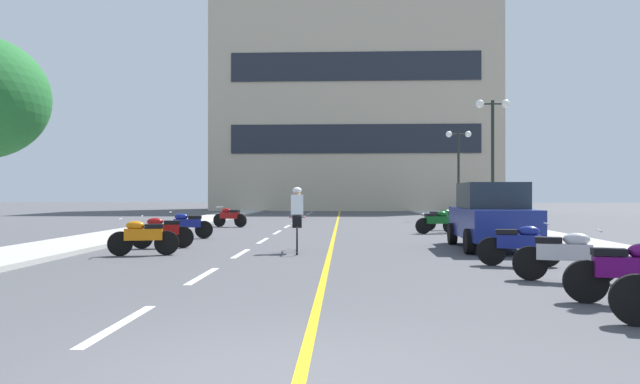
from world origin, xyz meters
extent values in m
plane|color=#47474C|center=(0.00, 21.00, 0.00)|extent=(140.00, 140.00, 0.00)
cube|color=#A8A8A3|center=(-7.20, 24.00, 0.06)|extent=(2.40, 72.00, 0.12)
cube|color=#A8A8A3|center=(7.20, 24.00, 0.06)|extent=(2.40, 72.00, 0.12)
cube|color=silver|center=(-2.00, 2.00, 0.00)|extent=(0.14, 2.20, 0.01)
cube|color=silver|center=(-2.00, 6.00, 0.00)|extent=(0.14, 2.20, 0.01)
cube|color=silver|center=(-2.00, 10.00, 0.00)|extent=(0.14, 2.20, 0.01)
cube|color=silver|center=(-2.00, 14.00, 0.00)|extent=(0.14, 2.20, 0.01)
cube|color=silver|center=(-2.00, 18.00, 0.00)|extent=(0.14, 2.20, 0.01)
cube|color=silver|center=(-2.00, 22.00, 0.00)|extent=(0.14, 2.20, 0.01)
cube|color=silver|center=(-2.00, 26.00, 0.00)|extent=(0.14, 2.20, 0.01)
cube|color=silver|center=(-2.00, 30.00, 0.00)|extent=(0.14, 2.20, 0.01)
cube|color=silver|center=(-2.00, 34.00, 0.00)|extent=(0.14, 2.20, 0.01)
cube|color=silver|center=(-2.00, 38.00, 0.00)|extent=(0.14, 2.20, 0.01)
cube|color=silver|center=(-2.00, 42.00, 0.00)|extent=(0.14, 2.20, 0.01)
cube|color=silver|center=(-2.00, 46.00, 0.00)|extent=(0.14, 2.20, 0.01)
cube|color=gold|center=(0.25, 24.00, 0.00)|extent=(0.12, 66.00, 0.01)
cube|color=#BCAD93|center=(1.55, 49.63, 10.27)|extent=(25.28, 9.27, 20.54)
cube|color=#1E232D|center=(1.55, 44.95, 6.16)|extent=(21.24, 0.10, 2.47)
cube|color=#1E232D|center=(1.55, 44.95, 12.33)|extent=(21.24, 0.10, 2.47)
cylinder|color=black|center=(7.06, 20.89, 2.84)|extent=(0.14, 0.14, 5.44)
cylinder|color=black|center=(7.06, 20.89, 5.41)|extent=(1.10, 0.08, 0.08)
sphere|color=white|center=(6.51, 20.89, 5.41)|extent=(0.36, 0.36, 0.36)
sphere|color=white|center=(7.61, 20.89, 5.41)|extent=(0.36, 0.36, 0.36)
cylinder|color=black|center=(7.20, 29.21, 2.60)|extent=(0.14, 0.14, 4.97)
cylinder|color=black|center=(7.20, 29.21, 4.94)|extent=(1.10, 0.08, 0.08)
sphere|color=white|center=(6.65, 29.21, 4.94)|extent=(0.36, 0.36, 0.36)
sphere|color=white|center=(7.75, 29.21, 4.94)|extent=(0.36, 0.36, 0.36)
cylinder|color=black|center=(3.85, 12.92, 0.32)|extent=(0.24, 0.65, 0.64)
cylinder|color=black|center=(5.55, 12.86, 0.32)|extent=(0.24, 0.65, 0.64)
cylinder|color=black|center=(3.76, 10.12, 0.32)|extent=(0.24, 0.65, 0.64)
cylinder|color=black|center=(5.46, 10.06, 0.32)|extent=(0.24, 0.65, 0.64)
cube|color=navy|center=(4.66, 11.49, 0.72)|extent=(1.83, 4.25, 0.80)
cube|color=#1E2833|center=(4.66, 11.49, 1.47)|extent=(1.63, 2.25, 0.70)
cylinder|color=black|center=(3.99, 2.17, 0.30)|extent=(0.60, 0.26, 0.60)
cylinder|color=black|center=(3.98, 3.59, 0.30)|extent=(0.61, 0.21, 0.60)
cube|color=#590C59|center=(4.52, 3.48, 0.52)|extent=(0.94, 0.45, 0.28)
cube|color=black|center=(4.28, 3.53, 0.72)|extent=(0.48, 0.32, 0.10)
cylinder|color=black|center=(4.94, 5.39, 0.30)|extent=(0.60, 0.26, 0.60)
cylinder|color=black|center=(3.88, 5.70, 0.30)|extent=(0.60, 0.26, 0.60)
cube|color=#B2B2B7|center=(4.41, 5.55, 0.52)|extent=(0.94, 0.52, 0.28)
ellipsoid|color=#B2B2B7|center=(4.60, 5.49, 0.74)|extent=(0.49, 0.35, 0.22)
cube|color=black|center=(4.17, 5.62, 0.72)|extent=(0.49, 0.35, 0.10)
cylinder|color=silver|center=(4.94, 5.39, 0.90)|extent=(0.20, 0.58, 0.03)
cylinder|color=black|center=(4.81, 7.59, 0.30)|extent=(0.61, 0.21, 0.60)
cylinder|color=black|center=(3.73, 7.79, 0.30)|extent=(0.61, 0.21, 0.60)
cube|color=navy|center=(4.27, 7.69, 0.52)|extent=(0.94, 0.44, 0.28)
ellipsoid|color=navy|center=(4.47, 7.65, 0.74)|extent=(0.48, 0.32, 0.22)
cube|color=black|center=(4.03, 7.73, 0.72)|extent=(0.48, 0.32, 0.10)
cylinder|color=silver|center=(4.81, 7.59, 0.90)|extent=(0.14, 0.60, 0.03)
cylinder|color=black|center=(-4.85, 9.32, 0.30)|extent=(0.61, 0.24, 0.60)
cylinder|color=black|center=(-3.78, 9.58, 0.30)|extent=(0.61, 0.24, 0.60)
cube|color=orange|center=(-4.31, 9.45, 0.52)|extent=(0.94, 0.49, 0.28)
ellipsoid|color=orange|center=(-4.51, 9.40, 0.74)|extent=(0.48, 0.34, 0.22)
cube|color=black|center=(-4.07, 9.51, 0.72)|extent=(0.48, 0.34, 0.10)
cylinder|color=silver|center=(-4.85, 9.32, 0.90)|extent=(0.17, 0.59, 0.03)
cylinder|color=black|center=(-4.96, 11.17, 0.30)|extent=(0.60, 0.26, 0.60)
cylinder|color=black|center=(-3.90, 11.47, 0.30)|extent=(0.60, 0.26, 0.60)
cube|color=maroon|center=(-4.43, 11.32, 0.52)|extent=(0.94, 0.51, 0.28)
ellipsoid|color=maroon|center=(-4.62, 11.27, 0.74)|extent=(0.49, 0.35, 0.22)
cube|color=black|center=(-4.19, 11.39, 0.72)|extent=(0.49, 0.35, 0.10)
cylinder|color=silver|center=(-4.96, 11.17, 0.90)|extent=(0.19, 0.59, 0.03)
cylinder|color=black|center=(-5.20, 14.63, 0.30)|extent=(0.61, 0.21, 0.60)
cylinder|color=black|center=(-4.12, 14.84, 0.30)|extent=(0.61, 0.21, 0.60)
cube|color=navy|center=(-4.66, 14.74, 0.52)|extent=(0.94, 0.44, 0.28)
ellipsoid|color=navy|center=(-4.86, 14.70, 0.74)|extent=(0.48, 0.32, 0.22)
cube|color=black|center=(-4.42, 14.78, 0.72)|extent=(0.48, 0.32, 0.10)
cylinder|color=silver|center=(-5.20, 14.63, 0.90)|extent=(0.14, 0.60, 0.03)
cylinder|color=black|center=(4.66, 17.66, 0.30)|extent=(0.61, 0.24, 0.60)
cylinder|color=black|center=(3.59, 17.39, 0.30)|extent=(0.61, 0.24, 0.60)
cube|color=#0C4C19|center=(4.13, 17.52, 0.52)|extent=(0.94, 0.49, 0.28)
ellipsoid|color=#0C4C19|center=(4.32, 17.57, 0.74)|extent=(0.48, 0.34, 0.22)
cube|color=black|center=(3.88, 17.46, 0.72)|extent=(0.48, 0.34, 0.10)
cylinder|color=silver|center=(4.66, 17.66, 0.90)|extent=(0.17, 0.59, 0.03)
cylinder|color=black|center=(5.16, 19.64, 0.30)|extent=(0.61, 0.24, 0.60)
cylinder|color=black|center=(4.09, 19.38, 0.30)|extent=(0.61, 0.24, 0.60)
cube|color=#0C4C19|center=(4.62, 19.51, 0.52)|extent=(0.94, 0.49, 0.28)
ellipsoid|color=#0C4C19|center=(4.82, 19.55, 0.74)|extent=(0.48, 0.34, 0.22)
cube|color=black|center=(4.38, 19.45, 0.72)|extent=(0.48, 0.34, 0.10)
cylinder|color=silver|center=(5.16, 19.64, 0.90)|extent=(0.17, 0.59, 0.03)
cylinder|color=black|center=(-5.08, 21.73, 0.30)|extent=(0.60, 0.30, 0.60)
cylinder|color=black|center=(-4.05, 21.36, 0.30)|extent=(0.60, 0.30, 0.60)
cube|color=maroon|center=(-4.56, 21.55, 0.52)|extent=(0.94, 0.57, 0.28)
ellipsoid|color=maroon|center=(-4.75, 21.61, 0.74)|extent=(0.50, 0.37, 0.22)
cube|color=black|center=(-4.33, 21.46, 0.72)|extent=(0.50, 0.37, 0.10)
cylinder|color=silver|center=(-5.08, 21.73, 0.90)|extent=(0.23, 0.57, 0.03)
torus|color=black|center=(-0.64, 10.89, 0.34)|extent=(0.10, 0.72, 0.72)
torus|color=black|center=(-0.56, 9.84, 0.34)|extent=(0.10, 0.72, 0.72)
cylinder|color=red|center=(-0.60, 10.34, 0.64)|extent=(0.12, 0.95, 0.04)
cube|color=black|center=(-0.59, 10.19, 0.86)|extent=(0.12, 0.21, 0.06)
cylinder|color=red|center=(-0.64, 10.79, 0.89)|extent=(0.42, 0.06, 0.03)
cube|color=black|center=(-0.59, 10.24, 0.79)|extent=(0.27, 0.38, 0.28)
cube|color=white|center=(-0.60, 10.39, 1.19)|extent=(0.36, 0.48, 0.61)
sphere|color=tan|center=(-0.62, 10.52, 1.54)|extent=(0.20, 0.20, 0.20)
ellipsoid|color=white|center=(-0.62, 10.52, 1.61)|extent=(0.24, 0.26, 0.16)
camera|label=1|loc=(0.62, -4.70, 1.53)|focal=32.78mm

